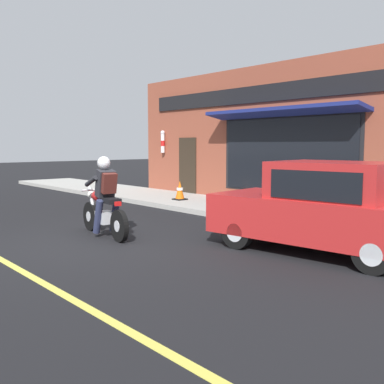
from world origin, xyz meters
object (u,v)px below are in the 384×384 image
at_px(traffic_cone, 180,191).
at_px(trash_bin, 382,203).
at_px(motorcycle_with_rider, 104,203).
at_px(car_hatchback, 323,209).

bearing_deg(traffic_cone, trash_bin, -87.36).
xyz_separation_m(motorcycle_with_rider, trash_bin, (4.56, -3.55, -0.04)).
xyz_separation_m(car_hatchback, trash_bin, (2.49, 0.17, -0.13)).
bearing_deg(motorcycle_with_rider, traffic_cone, 32.78).
relative_size(car_hatchback, traffic_cone, 6.57).
bearing_deg(trash_bin, traffic_cone, 92.64).
bearing_deg(car_hatchback, traffic_cone, 71.22).
xyz_separation_m(motorcycle_with_rider, car_hatchback, (2.07, -3.71, 0.09)).
xyz_separation_m(trash_bin, traffic_cone, (-0.29, 6.30, -0.20)).
distance_m(motorcycle_with_rider, traffic_cone, 5.09).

